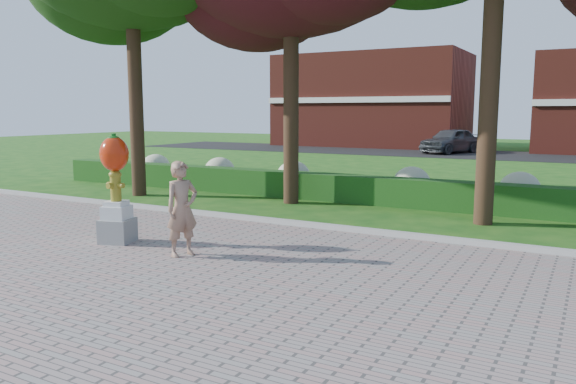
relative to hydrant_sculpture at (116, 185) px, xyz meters
name	(u,v)px	position (x,y,z in m)	size (l,w,h in m)	color
ground	(230,257)	(2.60, 0.22, -1.20)	(100.00, 100.00, 0.00)	#154C13
walkway	(42,330)	(2.60, -3.78, -1.18)	(40.00, 14.00, 0.04)	gray
curb	(305,225)	(2.60, 3.22, -1.12)	(40.00, 0.18, 0.15)	#ADADA5
lawn_hedge	(368,190)	(2.60, 7.22, -0.80)	(24.00, 0.70, 0.80)	#144513
hydrangea_row	(398,182)	(3.17, 8.22, -0.65)	(20.10, 1.10, 0.99)	#BDBB91
street	(490,155)	(2.60, 28.22, -1.19)	(50.00, 8.00, 0.02)	black
building_left	(372,101)	(-7.40, 34.22, 2.30)	(14.00, 8.00, 7.00)	maroon
hydrant_sculpture	(116,185)	(0.00, 0.00, 0.00)	(0.74, 0.74, 2.19)	gray
woman	(182,209)	(1.85, -0.20, -0.29)	(0.63, 0.42, 1.74)	#9F755B
parked_car	(450,140)	(0.07, 28.51, -0.37)	(1.91, 4.74, 1.61)	#3C4044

